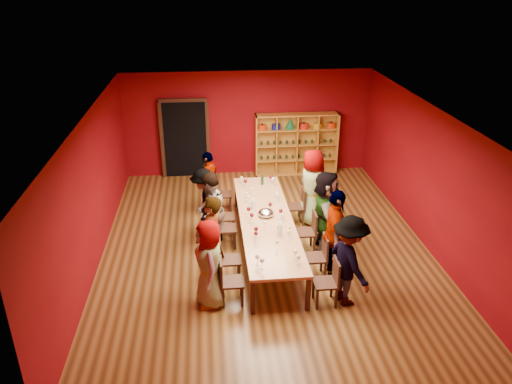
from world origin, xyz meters
TOP-DOWN VIEW (x-y plane):
  - room_shell at (0.00, 0.00)m, footprint 7.10×9.10m
  - tasting_table at (0.00, 0.00)m, footprint 1.10×4.50m
  - doorway at (-1.80, 4.43)m, footprint 1.40×0.17m
  - shelving_unit at (1.40, 4.32)m, footprint 2.40×0.40m
  - chair_person_left_0 at (-0.91, -1.80)m, footprint 0.42×0.42m
  - person_left_0 at (-1.22, -1.80)m, footprint 0.56×0.87m
  - chair_person_left_1 at (-0.91, -1.06)m, footprint 0.42×0.42m
  - person_left_1 at (-1.17, -1.06)m, footprint 0.68×0.78m
  - chair_person_left_2 at (-0.91, 0.22)m, footprint 0.42×0.42m
  - person_left_2 at (-1.18, 0.22)m, footprint 0.59×0.90m
  - chair_person_left_3 at (-0.91, 0.77)m, footprint 0.42×0.42m
  - person_left_3 at (-1.29, 0.77)m, footprint 0.48×1.06m
  - chair_person_left_4 at (-0.91, 2.00)m, footprint 0.42×0.42m
  - person_left_4 at (-1.17, 2.00)m, footprint 0.74×1.01m
  - chair_person_right_0 at (0.91, -2.00)m, footprint 0.42×0.42m
  - person_right_0 at (1.24, -2.00)m, footprint 0.76×1.20m
  - chair_person_right_1 at (0.91, -1.14)m, footprint 0.42×0.42m
  - person_right_1 at (1.19, -1.14)m, footprint 0.68×1.15m
  - chair_person_right_2 at (0.91, -0.13)m, footprint 0.42×0.42m
  - person_right_2 at (1.24, -0.13)m, footprint 0.65×1.72m
  - chair_person_right_3 at (0.91, 1.13)m, footprint 0.42×0.42m
  - person_right_3 at (1.22, 1.13)m, footprint 0.77×1.01m
  - wine_glass_0 at (-0.33, 0.97)m, footprint 0.07×0.07m
  - wine_glass_1 at (-0.31, -0.90)m, footprint 0.08×0.08m
  - wine_glass_2 at (0.37, 1.72)m, footprint 0.08×0.08m
  - wine_glass_3 at (0.33, 1.86)m, footprint 0.08×0.08m
  - wine_glass_4 at (0.31, -0.15)m, footprint 0.07×0.07m
  - wine_glass_5 at (0.31, -0.01)m, footprint 0.08×0.08m
  - wine_glass_6 at (-0.19, 1.24)m, footprint 0.07×0.07m
  - wine_glass_7 at (-0.30, 1.65)m, footprint 0.09×0.09m
  - wine_glass_8 at (-0.08, -0.49)m, footprint 0.08×0.08m
  - wine_glass_9 at (-0.31, 0.79)m, footprint 0.08×0.08m
  - wine_glass_10 at (0.35, -1.85)m, footprint 0.08×0.08m
  - wine_glass_11 at (0.35, 0.82)m, footprint 0.08×0.08m
  - wine_glass_12 at (-0.30, -1.90)m, footprint 0.09×0.09m
  - wine_glass_13 at (0.13, 0.32)m, footprint 0.09×0.09m
  - wine_glass_14 at (-0.32, -0.15)m, footprint 0.09×0.09m
  - wine_glass_15 at (-0.38, 1.89)m, footprint 0.08×0.08m
  - wine_glass_16 at (-0.29, -0.75)m, footprint 0.09×0.09m
  - wine_glass_17 at (0.33, -1.67)m, footprint 0.08×0.08m
  - wine_glass_18 at (0.36, 0.91)m, footprint 0.07×0.07m
  - wine_glass_19 at (-0.37, -1.77)m, footprint 0.09×0.09m
  - wine_glass_20 at (0.38, -0.72)m, footprint 0.08×0.08m
  - wine_glass_21 at (0.05, -1.25)m, footprint 0.08×0.08m
  - wine_glass_22 at (0.33, -0.91)m, footprint 0.08×0.08m
  - wine_glass_23 at (-0.36, 0.14)m, footprint 0.09×0.09m
  - spittoon_bowl at (0.01, 0.09)m, footprint 0.34×0.34m
  - carafe_a at (-0.23, 0.48)m, footprint 0.12×0.12m
  - carafe_b at (0.18, -0.74)m, footprint 0.12×0.12m
  - wine_bottle at (0.12, 1.79)m, footprint 0.08×0.08m

SIDE VIEW (x-z plane):
  - chair_person_left_0 at x=-0.91m, z-range 0.05..0.94m
  - chair_person_left_1 at x=-0.91m, z-range 0.05..0.94m
  - chair_person_left_2 at x=-0.91m, z-range 0.05..0.94m
  - chair_person_left_3 at x=-0.91m, z-range 0.05..0.94m
  - chair_person_left_4 at x=-0.91m, z-range 0.05..0.94m
  - chair_person_right_0 at x=0.91m, z-range 0.05..0.94m
  - chair_person_right_1 at x=0.91m, z-range 0.05..0.94m
  - chair_person_right_2 at x=0.91m, z-range 0.05..0.94m
  - chair_person_right_3 at x=0.91m, z-range 0.05..0.94m
  - tasting_table at x=0.00m, z-range 0.32..1.07m
  - person_left_4 at x=-1.17m, z-range 0.00..1.57m
  - person_left_3 at x=-1.29m, z-range 0.00..1.60m
  - spittoon_bowl at x=0.01m, z-range 0.74..0.92m
  - person_left_0 at x=-1.22m, z-range 0.00..1.67m
  - wine_bottle at x=0.12m, z-range 0.72..0.99m
  - carafe_a at x=-0.23m, z-range 0.74..0.97m
  - person_left_2 at x=-1.18m, z-range 0.00..1.72m
  - person_right_0 at x=1.24m, z-range 0.00..1.73m
  - carafe_b at x=0.18m, z-range 0.74..1.01m
  - wine_glass_4 at x=0.31m, z-range 0.79..0.97m
  - wine_glass_6 at x=-0.19m, z-range 0.79..0.97m
  - wine_glass_18 at x=0.36m, z-range 0.79..0.98m
  - wine_glass_0 at x=-0.33m, z-range 0.79..0.98m
  - wine_glass_20 at x=0.38m, z-range 0.79..0.98m
  - wine_glass_21 at x=0.05m, z-range 0.79..0.98m
  - wine_glass_9 at x=-0.31m, z-range 0.79..0.98m
  - wine_glass_15 at x=-0.38m, z-range 0.79..0.99m
  - wine_glass_11 at x=0.35m, z-range 0.79..0.99m
  - person_left_1 at x=-1.17m, z-range 0.00..1.78m
  - wine_glass_22 at x=0.33m, z-range 0.79..0.99m
  - wine_glass_8 at x=-0.08m, z-range 0.79..0.99m
  - wine_glass_1 at x=-0.31m, z-range 0.79..0.99m
  - wine_glass_2 at x=0.37m, z-range 0.80..1.00m
  - wine_glass_10 at x=0.35m, z-range 0.80..1.01m
  - wine_glass_5 at x=0.31m, z-range 0.80..1.01m
  - wine_glass_17 at x=0.33m, z-range 0.80..1.01m
  - wine_glass_3 at x=0.33m, z-range 0.80..1.01m
  - wine_glass_16 at x=-0.29m, z-range 0.80..1.01m
  - wine_glass_7 at x=-0.30m, z-range 0.80..1.01m
  - wine_glass_13 at x=0.13m, z-range 0.80..1.01m
  - wine_glass_19 at x=-0.37m, z-range 0.80..1.01m
  - wine_glass_14 at x=-0.32m, z-range 0.80..1.01m
  - person_right_2 at x=1.24m, z-range 0.00..1.81m
  - wine_glass_23 at x=-0.36m, z-range 0.80..1.02m
  - wine_glass_12 at x=-0.30m, z-range 0.80..1.02m
  - person_right_3 at x=1.22m, z-range 0.00..1.84m
  - person_right_1 at x=1.19m, z-range 0.00..1.84m
  - shelving_unit at x=1.40m, z-range 0.08..1.88m
  - doorway at x=-1.80m, z-range -0.03..2.27m
  - room_shell at x=0.00m, z-range -0.02..3.02m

